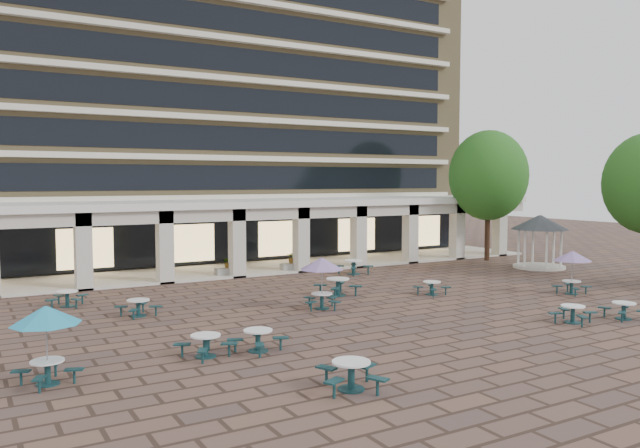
# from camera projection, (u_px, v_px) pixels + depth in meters

# --- Properties ---
(ground) EXTENTS (120.00, 120.00, 0.00)m
(ground) POSITION_uv_depth(u_px,v_px,m) (395.00, 312.00, 26.56)
(ground) COLOR brown
(ground) RESTS_ON ground
(apartment_building) EXTENTS (40.00, 15.50, 25.20)m
(apartment_building) POSITION_uv_depth(u_px,v_px,m) (196.00, 89.00, 47.67)
(apartment_building) COLOR #927D52
(apartment_building) RESTS_ON ground
(retail_arcade) EXTENTS (42.00, 6.60, 4.40)m
(retail_arcade) POSITION_uv_depth(u_px,v_px,m) (253.00, 222.00, 39.13)
(retail_arcade) COLOR white
(retail_arcade) RESTS_ON ground
(picnic_table_0) EXTENTS (1.99, 1.99, 0.72)m
(picnic_table_0) POSITION_uv_depth(u_px,v_px,m) (258.00, 338.00, 20.48)
(picnic_table_0) COLOR #164042
(picnic_table_0) RESTS_ON ground
(picnic_table_1) EXTENTS (2.13, 2.13, 0.79)m
(picnic_table_1) POSITION_uv_depth(u_px,v_px,m) (351.00, 373.00, 16.70)
(picnic_table_1) COLOR #164042
(picnic_table_1) RESTS_ON ground
(picnic_table_3) EXTENTS (1.80, 1.80, 0.69)m
(picnic_table_3) POSITION_uv_depth(u_px,v_px,m) (624.00, 309.00, 25.22)
(picnic_table_3) COLOR #164042
(picnic_table_3) RESTS_ON ground
(picnic_table_4) EXTENTS (1.89, 1.89, 2.19)m
(picnic_table_4) POSITION_uv_depth(u_px,v_px,m) (46.00, 318.00, 17.04)
(picnic_table_4) COLOR #164042
(picnic_table_4) RESTS_ON ground
(picnic_table_5) EXTENTS (1.91, 1.91, 0.72)m
(picnic_table_5) POSITION_uv_depth(u_px,v_px,m) (206.00, 344.00, 19.82)
(picnic_table_5) COLOR #164042
(picnic_table_5) RESTS_ON ground
(picnic_table_6) EXTENTS (1.94, 1.94, 2.24)m
(picnic_table_6) POSITION_uv_depth(u_px,v_px,m) (322.00, 266.00, 27.15)
(picnic_table_6) COLOR #164042
(picnic_table_6) RESTS_ON ground
(picnic_table_7) EXTENTS (1.87, 1.87, 0.69)m
(picnic_table_7) POSITION_uv_depth(u_px,v_px,m) (573.00, 312.00, 24.57)
(picnic_table_7) COLOR #164042
(picnic_table_7) RESTS_ON ground
(picnic_table_8) EXTENTS (1.93, 1.93, 0.71)m
(picnic_table_8) POSITION_uv_depth(u_px,v_px,m) (67.00, 297.00, 27.75)
(picnic_table_8) COLOR #164042
(picnic_table_8) RESTS_ON ground
(picnic_table_9) EXTENTS (1.99, 1.99, 0.85)m
(picnic_table_9) POSITION_uv_depth(u_px,v_px,m) (338.00, 285.00, 30.41)
(picnic_table_9) COLOR #164042
(picnic_table_9) RESTS_ON ground
(picnic_table_10) EXTENTS (1.66, 1.66, 0.66)m
(picnic_table_10) POSITION_uv_depth(u_px,v_px,m) (432.00, 287.00, 30.65)
(picnic_table_10) COLOR #164042
(picnic_table_10) RESTS_ON ground
(picnic_table_11) EXTENTS (1.85, 1.85, 2.14)m
(picnic_table_11) POSITION_uv_depth(u_px,v_px,m) (572.00, 258.00, 30.72)
(picnic_table_11) COLOR #164042
(picnic_table_11) RESTS_ON ground
(picnic_table_12) EXTENTS (1.83, 1.83, 0.70)m
(picnic_table_12) POSITION_uv_depth(u_px,v_px,m) (138.00, 306.00, 25.77)
(picnic_table_12) COLOR #164042
(picnic_table_12) RESTS_ON ground
(picnic_table_13) EXTENTS (2.16, 2.16, 0.85)m
(picnic_table_13) POSITION_uv_depth(u_px,v_px,m) (354.00, 266.00, 37.35)
(picnic_table_13) COLOR #164042
(picnic_table_13) RESTS_ON ground
(gazebo) EXTENTS (3.64, 3.64, 3.39)m
(gazebo) POSITION_uv_depth(u_px,v_px,m) (540.00, 228.00, 39.90)
(gazebo) COLOR beige
(gazebo) RESTS_ON ground
(tree_east_c) EXTENTS (5.48, 5.48, 9.12)m
(tree_east_c) POSITION_uv_depth(u_px,v_px,m) (488.00, 175.00, 43.50)
(tree_east_c) COLOR #382316
(tree_east_c) RESTS_ON ground
(planter_left) EXTENTS (1.50, 0.60, 1.21)m
(planter_left) POSITION_uv_depth(u_px,v_px,m) (228.00, 269.00, 36.43)
(planter_left) COLOR gray
(planter_left) RESTS_ON ground
(planter_right) EXTENTS (1.50, 0.85, 1.29)m
(planter_right) POSITION_uv_depth(u_px,v_px,m) (293.00, 263.00, 38.55)
(planter_right) COLOR gray
(planter_right) RESTS_ON ground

